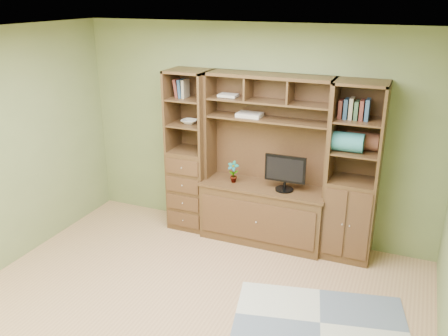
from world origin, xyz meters
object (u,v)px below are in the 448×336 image
at_px(right_tower, 354,174).
at_px(monitor, 285,167).
at_px(left_tower, 190,151).
at_px(center_hutch, 264,163).

height_order(right_tower, monitor, right_tower).
bearing_deg(monitor, left_tower, 176.15).
height_order(center_hutch, right_tower, same).
height_order(center_hutch, left_tower, same).
bearing_deg(right_tower, monitor, -174.37).
xyz_separation_m(center_hutch, monitor, (0.26, -0.03, -0.00)).
bearing_deg(right_tower, center_hutch, -177.77).
distance_m(center_hutch, left_tower, 1.00).
distance_m(center_hutch, monitor, 0.27).
xyz_separation_m(center_hutch, left_tower, (-1.00, 0.04, 0.00)).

